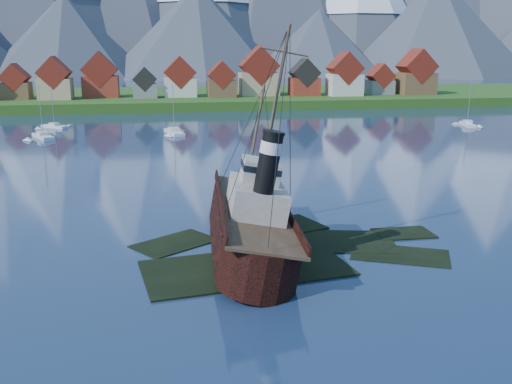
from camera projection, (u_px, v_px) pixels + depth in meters
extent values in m
plane|color=#1A2D4B|center=(274.00, 259.00, 53.11)|extent=(1400.00, 1400.00, 0.00)
cube|color=black|center=(246.00, 272.00, 50.78)|extent=(19.08, 11.42, 1.00)
cube|color=black|center=(324.00, 245.00, 58.02)|extent=(15.15, 9.76, 1.00)
cube|color=black|center=(276.00, 231.00, 62.11)|extent=(11.45, 9.06, 1.00)
cube|color=black|center=(400.00, 259.00, 54.24)|extent=(10.27, 8.34, 1.00)
cube|color=black|center=(175.00, 247.00, 57.46)|extent=(9.42, 8.68, 1.00)
cube|color=black|center=(403.00, 237.00, 60.45)|extent=(6.00, 4.00, 1.00)
cube|color=#174012|center=(184.00, 101.00, 215.62)|extent=(600.00, 80.00, 3.20)
cube|color=#3F3D38|center=(190.00, 112.00, 179.29)|extent=(600.00, 2.50, 2.00)
cube|color=brown|center=(16.00, 91.00, 188.73)|extent=(9.00, 8.00, 5.50)
cube|color=maroon|center=(15.00, 77.00, 187.67)|extent=(9.16, 8.16, 9.16)
cube|color=tan|center=(56.00, 89.00, 187.85)|extent=(10.50, 9.00, 6.80)
cube|color=maroon|center=(54.00, 72.00, 186.57)|extent=(10.69, 9.18, 10.69)
cube|color=maroon|center=(101.00, 87.00, 195.85)|extent=(12.00, 8.50, 7.20)
cube|color=maroon|center=(100.00, 70.00, 194.45)|extent=(12.22, 8.67, 12.22)
cube|color=slate|center=(145.00, 91.00, 193.84)|extent=(8.00, 7.00, 4.80)
cube|color=black|center=(145.00, 79.00, 192.90)|extent=(8.15, 7.14, 8.15)
cube|color=beige|center=(180.00, 87.00, 198.49)|extent=(11.00, 9.50, 6.40)
cube|color=maroon|center=(180.00, 72.00, 197.23)|extent=(11.20, 9.69, 11.20)
cube|color=brown|center=(221.00, 88.00, 197.05)|extent=(9.50, 8.00, 5.80)
cube|color=maroon|center=(221.00, 75.00, 195.93)|extent=(9.67, 8.16, 9.67)
cube|color=tan|center=(259.00, 84.00, 203.87)|extent=(13.50, 10.00, 8.00)
cube|color=maroon|center=(259.00, 66.00, 202.31)|extent=(13.75, 10.20, 13.75)
cube|color=maroon|center=(304.00, 87.00, 203.86)|extent=(10.00, 8.50, 6.20)
cube|color=black|center=(304.00, 73.00, 202.67)|extent=(10.18, 8.67, 10.18)
cube|color=beige|center=(344.00, 85.00, 203.15)|extent=(11.50, 9.00, 7.50)
cube|color=maroon|center=(345.00, 68.00, 201.73)|extent=(11.71, 9.18, 11.71)
cube|color=slate|center=(380.00, 87.00, 209.75)|extent=(9.00, 7.50, 5.00)
cube|color=maroon|center=(380.00, 76.00, 208.75)|extent=(9.16, 7.65, 9.16)
cube|color=brown|center=(416.00, 83.00, 209.64)|extent=(12.50, 10.00, 7.80)
cube|color=maroon|center=(417.00, 66.00, 208.15)|extent=(12.73, 10.20, 12.73)
cone|color=#2D333D|center=(358.00, 1.00, 506.20)|extent=(150.00, 150.00, 125.00)
cone|color=#2D333D|center=(66.00, 38.00, 392.53)|extent=(120.00, 120.00, 58.00)
cone|color=#2D333D|center=(197.00, 32.00, 401.62)|extent=(136.00, 136.00, 66.00)
cone|color=#2D333D|center=(319.00, 44.00, 422.24)|extent=(110.00, 110.00, 50.00)
cone|color=#2D333D|center=(435.00, 27.00, 431.18)|extent=(150.00, 150.00, 75.00)
cube|color=black|center=(245.00, 230.00, 54.84)|extent=(6.62, 19.06, 3.97)
cone|color=black|center=(229.00, 198.00, 66.66)|extent=(6.62, 6.62, 6.62)
cylinder|color=black|center=(263.00, 265.00, 45.73)|extent=(6.62, 6.62, 3.97)
cube|color=#4C3826|center=(245.00, 209.00, 54.34)|extent=(6.48, 25.15, 0.24)
cube|color=black|center=(212.00, 206.00, 53.71)|extent=(0.19, 24.35, 0.85)
cube|color=black|center=(278.00, 203.00, 54.76)|extent=(0.19, 24.35, 0.85)
cube|color=#ADA89E|center=(247.00, 198.00, 52.64)|extent=(4.92, 8.04, 2.84)
cube|color=#ADA89E|center=(246.00, 170.00, 52.95)|extent=(3.40, 3.78, 2.08)
cylinder|color=black|center=(253.00, 161.00, 48.67)|extent=(1.80, 1.80, 5.29)
cylinder|color=silver|center=(253.00, 146.00, 48.35)|extent=(1.89, 1.89, 1.04)
cylinder|color=#473828|center=(234.00, 137.00, 60.17)|extent=(0.26, 0.26, 11.34)
cylinder|color=#473828|center=(249.00, 93.00, 49.39)|extent=(0.30, 0.30, 12.29)
cube|color=silver|center=(43.00, 138.00, 125.54)|extent=(6.24, 9.46, 1.25)
cube|color=silver|center=(43.00, 133.00, 125.30)|extent=(3.01, 3.27, 0.73)
cylinder|color=gray|center=(41.00, 110.00, 124.07)|extent=(0.15, 0.15, 10.85)
cube|color=silver|center=(467.00, 125.00, 145.75)|extent=(4.42, 9.08, 1.24)
cube|color=silver|center=(468.00, 122.00, 145.52)|extent=(2.51, 2.89, 0.73)
cylinder|color=gray|center=(469.00, 102.00, 144.29)|extent=(0.15, 0.15, 10.78)
cube|color=silver|center=(174.00, 133.00, 132.10)|extent=(4.62, 10.47, 1.22)
cube|color=silver|center=(174.00, 129.00, 131.86)|extent=(2.78, 3.25, 0.71)
cylinder|color=gray|center=(173.00, 108.00, 130.67)|extent=(0.14, 0.14, 10.57)
cube|color=silver|center=(54.00, 128.00, 141.93)|extent=(7.11, 6.30, 1.10)
cube|color=silver|center=(54.00, 124.00, 141.72)|extent=(2.72, 2.65, 0.64)
cylinder|color=gray|center=(53.00, 106.00, 140.63)|extent=(0.13, 0.13, 9.56)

